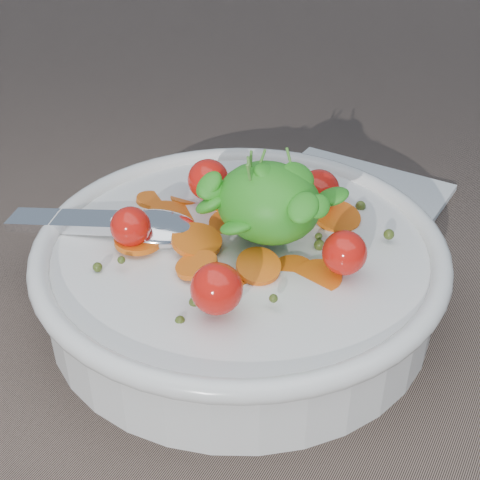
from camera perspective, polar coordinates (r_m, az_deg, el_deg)
The scene contains 3 objects.
ground at distance 0.48m, azimuth 0.79°, elevation -8.00°, with size 6.00×6.00×0.00m, color #796356.
bowl at distance 0.48m, azimuth 0.02°, elevation -2.27°, with size 0.32×0.29×0.12m.
napkin at distance 0.64m, azimuth 9.50°, elevation 3.65°, with size 0.16×0.14×0.01m, color white.
Camera 1 is at (0.17, -0.32, 0.32)m, focal length 50.00 mm.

